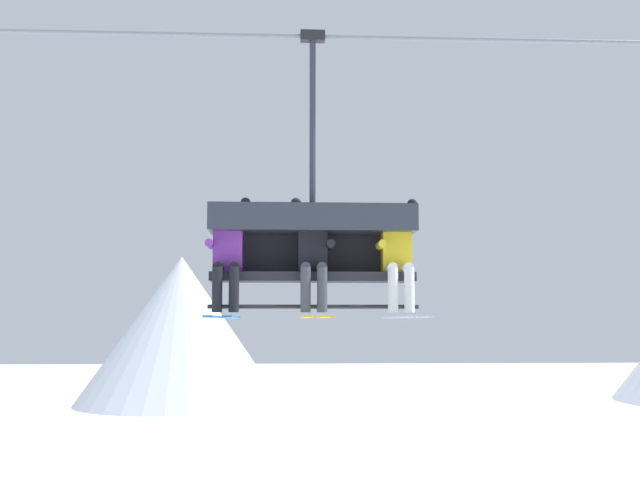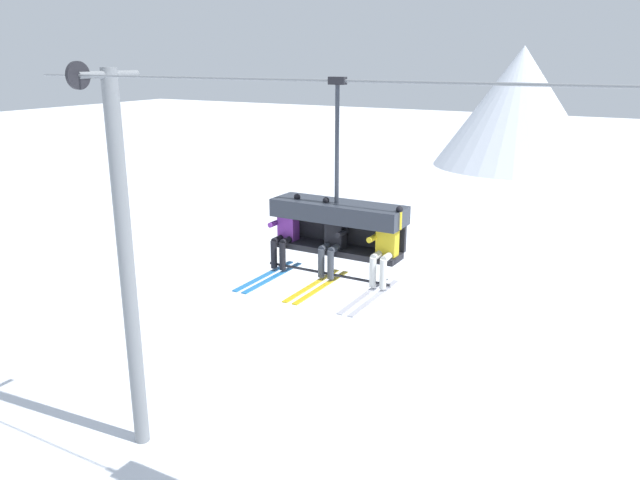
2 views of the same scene
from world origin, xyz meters
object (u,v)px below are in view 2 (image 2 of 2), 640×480
at_px(chairlift_chair, 338,219).
at_px(skier_yellow, 384,246).
at_px(skier_purple, 285,231).
at_px(lift_tower_near, 126,261).
at_px(skier_black, 332,238).

relative_size(chairlift_chair, skier_yellow, 1.87).
xyz_separation_m(skier_purple, skier_yellow, (1.87, 0.00, 0.00)).
distance_m(lift_tower_near, skier_yellow, 7.06).
relative_size(lift_tower_near, skier_yellow, 5.39).
distance_m(skier_black, skier_yellow, 0.94).
bearing_deg(skier_purple, chairlift_chair, 12.95).
relative_size(skier_purple, skier_yellow, 1.00).
bearing_deg(skier_purple, skier_black, 0.00).
distance_m(lift_tower_near, skier_black, 6.16).
height_order(lift_tower_near, skier_purple, lift_tower_near).
height_order(chairlift_chair, skier_yellow, chairlift_chair).
bearing_deg(skier_purple, skier_yellow, 0.00).
relative_size(lift_tower_near, chairlift_chair, 2.89).
bearing_deg(lift_tower_near, skier_black, -8.95).
height_order(lift_tower_near, chairlift_chair, lift_tower_near).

